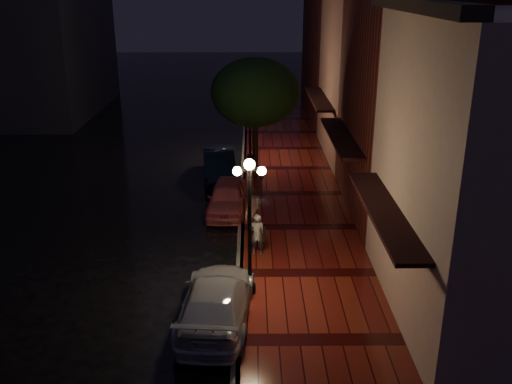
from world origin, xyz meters
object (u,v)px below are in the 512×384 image
(woman_with_umbrella, at_px, (257,217))
(navy_car, at_px, (219,165))
(streetlamp_far, at_px, (250,115))
(street_tree, at_px, (255,94))
(streetlamp_near, at_px, (250,219))
(pink_car, at_px, (228,197))
(silver_car, at_px, (216,301))
(parking_meter, at_px, (261,186))

(woman_with_umbrella, bearing_deg, navy_car, -74.98)
(streetlamp_far, relative_size, street_tree, 0.74)
(navy_car, bearing_deg, streetlamp_near, -88.01)
(pink_car, relative_size, silver_car, 0.82)
(parking_meter, bearing_deg, navy_car, 94.55)
(silver_car, relative_size, woman_with_umbrella, 2.27)
(streetlamp_near, distance_m, streetlamp_far, 14.00)
(streetlamp_far, height_order, street_tree, street_tree)
(parking_meter, bearing_deg, street_tree, 70.84)
(navy_car, bearing_deg, parking_meter, -68.69)
(silver_car, height_order, parking_meter, parking_meter)
(streetlamp_far, height_order, parking_meter, streetlamp_far)
(streetlamp_far, bearing_deg, silver_car, -93.53)
(navy_car, height_order, parking_meter, parking_meter)
(pink_car, bearing_deg, streetlamp_near, -78.70)
(navy_car, relative_size, parking_meter, 3.15)
(street_tree, xyz_separation_m, pink_car, (-1.21, -4.08, -3.58))
(street_tree, bearing_deg, streetlamp_far, 94.91)
(navy_car, bearing_deg, woman_with_umbrella, -84.05)
(street_tree, bearing_deg, streetlamp_near, -91.35)
(woman_with_umbrella, relative_size, parking_meter, 1.52)
(streetlamp_far, distance_m, street_tree, 3.44)
(streetlamp_far, height_order, woman_with_umbrella, streetlamp_far)
(navy_car, height_order, silver_car, navy_car)
(streetlamp_near, height_order, parking_meter, streetlamp_near)
(pink_car, xyz_separation_m, parking_meter, (1.42, 0.49, 0.32))
(street_tree, distance_m, woman_with_umbrella, 8.75)
(streetlamp_near, distance_m, street_tree, 11.12)
(streetlamp_far, xyz_separation_m, silver_car, (-0.95, -15.40, -1.91))
(streetlamp_near, xyz_separation_m, parking_meter, (0.47, 7.40, -1.62))
(silver_car, bearing_deg, streetlamp_near, -119.89)
(pink_car, height_order, woman_with_umbrella, woman_with_umbrella)
(silver_car, bearing_deg, street_tree, -91.28)
(streetlamp_far, distance_m, pink_car, 7.41)
(woman_with_umbrella, bearing_deg, silver_car, 76.88)
(street_tree, xyz_separation_m, navy_car, (-1.80, 0.34, -3.53))
(silver_car, distance_m, woman_with_umbrella, 4.33)
(street_tree, distance_m, parking_meter, 4.86)
(streetlamp_near, relative_size, navy_car, 0.99)
(street_tree, bearing_deg, parking_meter, -86.67)
(streetlamp_far, relative_size, navy_car, 0.99)
(streetlamp_far, height_order, navy_car, streetlamp_far)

